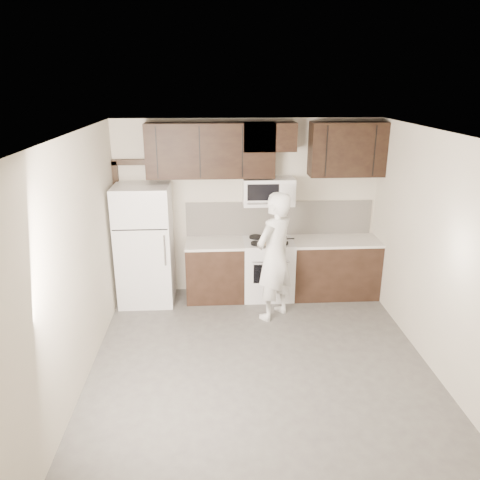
{
  "coord_description": "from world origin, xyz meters",
  "views": [
    {
      "loc": [
        -0.52,
        -4.72,
        3.22
      ],
      "look_at": [
        -0.19,
        0.9,
        1.29
      ],
      "focal_mm": 35.0,
      "sensor_mm": 36.0,
      "label": 1
    }
  ],
  "objects": [
    {
      "name": "ceiling",
      "position": [
        0.0,
        0.0,
        2.7
      ],
      "size": [
        4.5,
        4.5,
        0.0
      ],
      "primitive_type": "plane",
      "rotation": [
        3.14,
        0.0,
        0.0
      ],
      "color": "white",
      "rests_on": "back_wall"
    },
    {
      "name": "stove",
      "position": [
        0.3,
        1.94,
        0.46
      ],
      "size": [
        0.76,
        0.66,
        0.94
      ],
      "color": "silver",
      "rests_on": "floor"
    },
    {
      "name": "upper_cabinets",
      "position": [
        0.21,
        2.08,
        2.28
      ],
      "size": [
        3.48,
        0.35,
        0.78
      ],
      "color": "black",
      "rests_on": "back_wall"
    },
    {
      "name": "backsplash",
      "position": [
        0.5,
        2.24,
        1.18
      ],
      "size": [
        2.9,
        0.02,
        0.54
      ],
      "primitive_type": "cube",
      "color": "beige",
      "rests_on": "counter_run"
    },
    {
      "name": "back_wall",
      "position": [
        0.0,
        2.25,
        1.35
      ],
      "size": [
        4.0,
        0.0,
        4.0
      ],
      "primitive_type": "plane",
      "rotation": [
        1.57,
        0.0,
        0.0
      ],
      "color": "#B7AE9C",
      "rests_on": "ground"
    },
    {
      "name": "person",
      "position": [
        0.3,
        1.26,
        0.91
      ],
      "size": [
        0.78,
        0.78,
        1.83
      ],
      "primitive_type": "imported",
      "rotation": [
        0.0,
        0.0,
        3.91
      ],
      "color": "silver",
      "rests_on": "floor"
    },
    {
      "name": "refrigerator",
      "position": [
        -1.55,
        1.89,
        0.9
      ],
      "size": [
        0.8,
        0.76,
        1.8
      ],
      "color": "silver",
      "rests_on": "floor"
    },
    {
      "name": "saucepan",
      "position": [
        0.48,
        1.79,
        0.97
      ],
      "size": [
        0.27,
        0.15,
        0.15
      ],
      "color": "silver",
      "rests_on": "stove"
    },
    {
      "name": "pizza",
      "position": [
        0.3,
        1.77,
        0.94
      ],
      "size": [
        0.28,
        0.28,
        0.02
      ],
      "primitive_type": "cylinder",
      "rotation": [
        0.0,
        0.0,
        0.1
      ],
      "color": "tan",
      "rests_on": "baking_tray"
    },
    {
      "name": "counter_run",
      "position": [
        0.6,
        1.94,
        0.46
      ],
      "size": [
        2.95,
        0.64,
        0.91
      ],
      "color": "black",
      "rests_on": "floor"
    },
    {
      "name": "floor",
      "position": [
        0.0,
        0.0,
        0.0
      ],
      "size": [
        4.5,
        4.5,
        0.0
      ],
      "primitive_type": "plane",
      "color": "#4A4846",
      "rests_on": "ground"
    },
    {
      "name": "baking_tray",
      "position": [
        0.3,
        1.77,
        0.92
      ],
      "size": [
        0.41,
        0.32,
        0.02
      ],
      "primitive_type": "cube",
      "rotation": [
        0.0,
        0.0,
        0.1
      ],
      "color": "black",
      "rests_on": "counter_run"
    },
    {
      "name": "microwave",
      "position": [
        0.3,
        2.06,
        1.65
      ],
      "size": [
        0.76,
        0.42,
        0.4
      ],
      "color": "silver",
      "rests_on": "upper_cabinets"
    },
    {
      "name": "door_trim",
      "position": [
        -1.92,
        2.21,
        1.25
      ],
      "size": [
        0.5,
        0.08,
        2.12
      ],
      "color": "black",
      "rests_on": "floor"
    }
  ]
}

